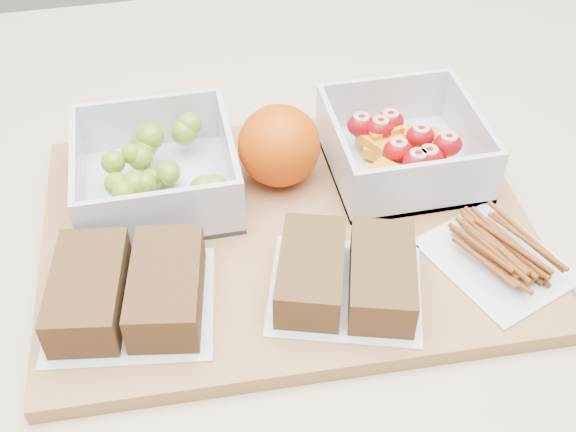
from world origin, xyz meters
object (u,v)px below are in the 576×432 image
object	(u,v)px
sandwich_bag_left	(128,290)
pretzel_bag	(499,251)
sandwich_bag_center	(346,275)
fruit_container	(403,148)
cutting_board	(288,232)
grape_container	(158,170)
orange	(279,146)

from	to	relation	value
sandwich_bag_left	pretzel_bag	world-z (taller)	sandwich_bag_left
sandwich_bag_center	pretzel_bag	bearing A→B (deg)	1.93
fruit_container	sandwich_bag_left	size ratio (longest dim) A/B	0.96
cutting_board	grape_container	bearing A→B (deg)	148.90
cutting_board	orange	xyz separation A→B (m)	(0.01, 0.06, 0.05)
sandwich_bag_left	sandwich_bag_center	size ratio (longest dim) A/B	0.97
grape_container	pretzel_bag	distance (m)	0.30
fruit_container	pretzel_bag	distance (m)	0.14
grape_container	sandwich_bag_left	distance (m)	0.13
grape_container	pretzel_bag	world-z (taller)	grape_container
sandwich_bag_center	cutting_board	bearing A→B (deg)	110.53
cutting_board	pretzel_bag	xyz separation A→B (m)	(0.16, -0.08, 0.02)
cutting_board	sandwich_bag_left	distance (m)	0.15
cutting_board	fruit_container	xyz separation A→B (m)	(0.12, 0.06, 0.03)
cutting_board	grape_container	xyz separation A→B (m)	(-0.10, 0.07, 0.03)
cutting_board	sandwich_bag_center	size ratio (longest dim) A/B	2.88
grape_container	fruit_container	world-z (taller)	grape_container
fruit_container	grape_container	bearing A→B (deg)	177.06
fruit_container	orange	distance (m)	0.12
cutting_board	sandwich_bag_left	size ratio (longest dim) A/B	2.97
fruit_container	orange	xyz separation A→B (m)	(-0.12, 0.01, 0.02)
orange	pretzel_bag	xyz separation A→B (m)	(0.15, -0.14, -0.03)
sandwich_bag_center	fruit_container	bearing A→B (deg)	56.51
grape_container	orange	bearing A→B (deg)	-2.09
fruit_container	pretzel_bag	xyz separation A→B (m)	(0.04, -0.13, -0.01)
grape_container	fruit_container	distance (m)	0.22
fruit_container	orange	bearing A→B (deg)	176.24
pretzel_bag	sandwich_bag_left	bearing A→B (deg)	177.38
sandwich_bag_center	orange	bearing A→B (deg)	99.72
grape_container	sandwich_bag_left	xyz separation A→B (m)	(-0.03, -0.13, -0.01)
fruit_container	sandwich_bag_center	bearing A→B (deg)	-123.49
orange	pretzel_bag	size ratio (longest dim) A/B	0.55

